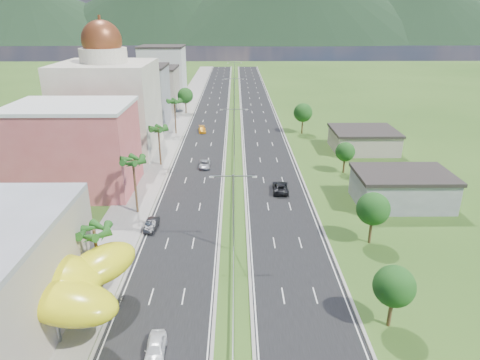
{
  "coord_description": "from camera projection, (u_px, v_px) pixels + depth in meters",
  "views": [
    {
      "loc": [
        0.34,
        -40.36,
        30.07
      ],
      "look_at": [
        0.95,
        18.32,
        7.0
      ],
      "focal_mm": 32.0,
      "sensor_mm": 36.0,
      "label": 1
    }
  ],
  "objects": [
    {
      "name": "ground",
      "position": [
        233.0,
        296.0,
        48.56
      ],
      "size": [
        500.0,
        500.0,
        0.0
      ],
      "primitive_type": "plane",
      "color": "#2D5119",
      "rests_on": "ground"
    },
    {
      "name": "road_left",
      "position": [
        210.0,
        116.0,
        132.23
      ],
      "size": [
        11.0,
        260.0,
        0.04
      ],
      "primitive_type": "cube",
      "color": "black",
      "rests_on": "ground"
    },
    {
      "name": "road_right",
      "position": [
        259.0,
        116.0,
        132.38
      ],
      "size": [
        11.0,
        260.0,
        0.04
      ],
      "primitive_type": "cube",
      "color": "black",
      "rests_on": "ground"
    },
    {
      "name": "sidewalk_left",
      "position": [
        180.0,
        116.0,
        132.12
      ],
      "size": [
        7.0,
        260.0,
        0.12
      ],
      "primitive_type": "cube",
      "color": "gray",
      "rests_on": "ground"
    },
    {
      "name": "median_guardrail",
      "position": [
        234.0,
        129.0,
        115.33
      ],
      "size": [
        0.1,
        216.06,
        0.76
      ],
      "color": "gray",
      "rests_on": "ground"
    },
    {
      "name": "streetlight_median_b",
      "position": [
        233.0,
        205.0,
        55.4
      ],
      "size": [
        6.04,
        0.25,
        11.0
      ],
      "color": "gray",
      "rests_on": "ground"
    },
    {
      "name": "streetlight_median_c",
      "position": [
        234.0,
        128.0,
        92.62
      ],
      "size": [
        6.04,
        0.25,
        11.0
      ],
      "color": "gray",
      "rests_on": "ground"
    },
    {
      "name": "streetlight_median_d",
      "position": [
        234.0,
        92.0,
        134.5
      ],
      "size": [
        6.04,
        0.25,
        11.0
      ],
      "color": "gray",
      "rests_on": "ground"
    },
    {
      "name": "streetlight_median_e",
      "position": [
        235.0,
        73.0,
        176.37
      ],
      "size": [
        6.04,
        0.25,
        11.0
      ],
      "color": "gray",
      "rests_on": "ground"
    },
    {
      "name": "lime_canopy",
      "position": [
        34.0,
        281.0,
        42.81
      ],
      "size": [
        18.0,
        15.0,
        7.4
      ],
      "color": "yellow",
      "rests_on": "ground"
    },
    {
      "name": "pink_shophouse",
      "position": [
        75.0,
        150.0,
        75.32
      ],
      "size": [
        20.0,
        15.0,
        15.0
      ],
      "primitive_type": "cube",
      "color": "#C55150",
      "rests_on": "ground"
    },
    {
      "name": "domed_building",
      "position": [
        109.0,
        102.0,
        95.31
      ],
      "size": [
        20.0,
        20.0,
        28.7
      ],
      "color": "#C0B69F",
      "rests_on": "ground"
    },
    {
      "name": "midrise_grey",
      "position": [
        138.0,
        97.0,
        119.82
      ],
      "size": [
        16.0,
        15.0,
        16.0
      ],
      "primitive_type": "cube",
      "color": "gray",
      "rests_on": "ground"
    },
    {
      "name": "midrise_beige",
      "position": [
        153.0,
        89.0,
        140.84
      ],
      "size": [
        16.0,
        15.0,
        13.0
      ],
      "primitive_type": "cube",
      "color": "#A7998A",
      "rests_on": "ground"
    },
    {
      "name": "midrise_white",
      "position": [
        163.0,
        72.0,
        161.33
      ],
      "size": [
        16.0,
        15.0,
        18.0
      ],
      "primitive_type": "cube",
      "color": "silver",
      "rests_on": "ground"
    },
    {
      "name": "shed_near",
      "position": [
        402.0,
        190.0,
        71.18
      ],
      "size": [
        15.0,
        10.0,
        5.0
      ],
      "primitive_type": "cube",
      "color": "gray",
      "rests_on": "ground"
    },
    {
      "name": "shed_far",
      "position": [
        363.0,
        141.0,
        99.23
      ],
      "size": [
        14.0,
        12.0,
        4.4
      ],
      "primitive_type": "cube",
      "color": "#A7998A",
      "rests_on": "ground"
    },
    {
      "name": "palm_tree_b",
      "position": [
        94.0,
        233.0,
        47.68
      ],
      "size": [
        3.6,
        3.6,
        8.1
      ],
      "color": "#47301C",
      "rests_on": "ground"
    },
    {
      "name": "palm_tree_c",
      "position": [
        133.0,
        163.0,
        65.77
      ],
      "size": [
        3.6,
        3.6,
        9.6
      ],
      "color": "#47301C",
      "rests_on": "ground"
    },
    {
      "name": "palm_tree_d",
      "position": [
        158.0,
        130.0,
        87.52
      ],
      "size": [
        3.6,
        3.6,
        8.6
      ],
      "color": "#47301C",
      "rests_on": "ground"
    },
    {
      "name": "palm_tree_e",
      "position": [
        174.0,
        103.0,
        110.51
      ],
      "size": [
        3.6,
        3.6,
        9.4
      ],
      "color": "#47301C",
      "rests_on": "ground"
    },
    {
      "name": "leafy_tree_lfar",
      "position": [
        185.0,
        96.0,
        134.77
      ],
      "size": [
        4.9,
        4.9,
        8.05
      ],
      "color": "#47301C",
      "rests_on": "ground"
    },
    {
      "name": "leafy_tree_ra",
      "position": [
        394.0,
        286.0,
        42.32
      ],
      "size": [
        4.2,
        4.2,
        6.9
      ],
      "color": "#47301C",
      "rests_on": "ground"
    },
    {
      "name": "leafy_tree_rb",
      "position": [
        373.0,
        209.0,
        58.02
      ],
      "size": [
        4.55,
        4.55,
        7.47
      ],
      "color": "#47301C",
      "rests_on": "ground"
    },
    {
      "name": "leafy_tree_rc",
      "position": [
        345.0,
        152.0,
        84.4
      ],
      "size": [
        3.85,
        3.85,
        6.33
      ],
      "color": "#47301C",
      "rests_on": "ground"
    },
    {
      "name": "leafy_tree_rd",
      "position": [
        303.0,
        113.0,
        111.84
      ],
      "size": [
        4.9,
        4.9,
        8.05
      ],
      "color": "#47301C",
      "rests_on": "ground"
    },
    {
      "name": "mountain_ridge",
      "position": [
        290.0,
        42.0,
        467.92
      ],
      "size": [
        860.0,
        140.0,
        90.0
      ],
      "primitive_type": null,
      "color": "black",
      "rests_on": "ground"
    },
    {
      "name": "car_white_near_left",
      "position": [
        155.0,
        348.0,
        39.92
      ],
      "size": [
        2.04,
        4.62,
        1.55
      ],
      "primitive_type": "imported",
      "rotation": [
        0.0,
        0.0,
        0.05
      ],
      "color": "white",
      "rests_on": "road_left"
    },
    {
      "name": "car_dark_left",
      "position": [
        152.0,
        224.0,
        63.34
      ],
      "size": [
        1.8,
        4.41,
        1.42
      ],
      "primitive_type": "imported",
      "rotation": [
        0.0,
        0.0,
        -0.07
      ],
      "color": "black",
      "rests_on": "road_left"
    },
    {
      "name": "car_silver_mid_left",
      "position": [
        205.0,
        164.0,
        88.57
      ],
      "size": [
        2.23,
        4.78,
        1.32
      ],
      "primitive_type": "imported",
      "rotation": [
        0.0,
        0.0,
        0.01
      ],
      "color": "#AAACB2",
      "rests_on": "road_left"
    },
    {
      "name": "car_yellow_far_left",
      "position": [
        202.0,
        130.0,
        114.73
      ],
      "size": [
        2.49,
        4.94,
        1.38
      ],
      "primitive_type": "imported",
      "rotation": [
        0.0,
        0.0,
        0.12
      ],
      "color": "#EFA31C",
      "rests_on": "road_left"
    },
    {
      "name": "car_dark_far_right",
      "position": [
        281.0,
        187.0,
        76.57
      ],
      "size": [
        2.97,
        5.97,
        1.63
      ],
      "primitive_type": "imported",
      "rotation": [
        0.0,
        0.0,
        3.09
      ],
      "color": "black",
      "rests_on": "road_right"
    },
    {
      "name": "motorcycle",
      "position": [
        122.0,
        299.0,
        47.02
      ],
      "size": [
        0.74,
        2.0,
        1.25
      ],
      "primitive_type": "imported",
      "rotation": [
        0.0,
        0.0,
        -0.08
      ],
      "color": "black",
      "rests_on": "road_left"
    }
  ]
}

